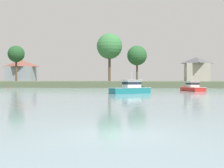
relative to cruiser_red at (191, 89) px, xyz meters
name	(u,v)px	position (x,y,z in m)	size (l,w,h in m)	color
ground_plane	(118,133)	(-8.51, -47.43, -0.40)	(457.70, 457.70, 0.00)	gray
far_shore_bank	(147,83)	(-8.51, 49.35, 0.41)	(205.96, 59.51, 1.63)	#4C563D
cruiser_red	(191,89)	(0.00, 0.00, 0.00)	(4.21, 7.12, 3.69)	#B2231E
cruiser_teal	(134,90)	(-9.84, -11.70, 0.08)	(6.84, 5.76, 3.93)	#196B70
mooring_buoy_red	(9,88)	(-41.33, 14.05, -0.34)	(0.34, 0.34, 0.39)	red
shore_tree_center	(109,46)	(-19.05, 30.96, 11.23)	(7.32, 7.32, 13.73)	brown
shore_tree_left	(16,54)	(-54.75, 48.58, 10.77)	(5.90, 5.90, 12.59)	brown
shore_tree_right	(137,56)	(-11.18, 31.02, 8.53)	(5.60, 5.60, 10.15)	brown
cottage_behind_trees	(197,69)	(7.69, 47.78, 5.30)	(7.87, 9.13, 7.90)	#9E998E
cottage_hillside	(21,70)	(-58.40, 61.50, 5.53)	(11.31, 8.28, 8.33)	gray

